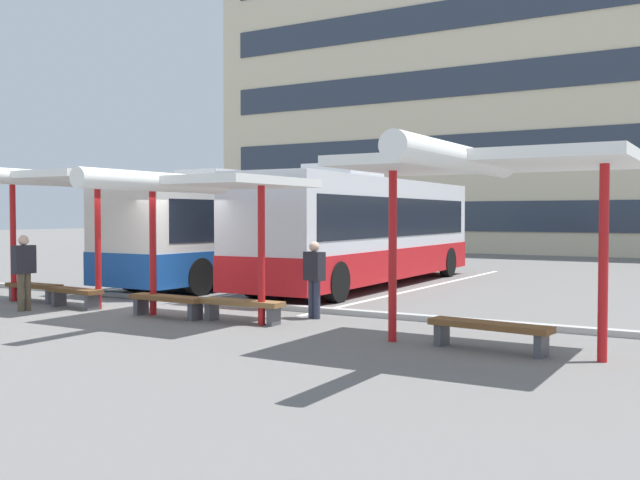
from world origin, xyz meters
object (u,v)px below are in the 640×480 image
Objects in this scene: coach_bus_0 at (246,233)px; waiting_shelter_2 at (195,186)px; waiting_shelter_1 at (44,180)px; bench_5 at (489,329)px; waiting_passenger_3 at (314,275)px; bench_1 at (34,288)px; waiting_shelter_3 at (485,165)px; waiting_passenger_2 at (24,267)px; coach_bus_1 at (365,232)px; bench_3 at (167,301)px; bench_2 at (75,294)px; bench_4 at (242,306)px.

coach_bus_0 is 2.28× the size of waiting_shelter_2.
waiting_shelter_1 is at bearing 178.88° from waiting_shelter_2.
bench_5 is 4.52m from waiting_passenger_3.
bench_5 is at bearing -2.82° from bench_1.
bench_5 is 1.26× the size of waiting_passenger_3.
waiting_shelter_2 is 0.89× the size of waiting_shelter_3.
waiting_shelter_2 is (5.53, -0.48, 2.37)m from bench_1.
waiting_passenger_2 is (-10.31, -0.63, 0.63)m from bench_5.
coach_bus_1 is 8.22m from bench_3.
waiting_shelter_1 reaches higher than waiting_shelter_3.
bench_2 is 0.94× the size of waiting_passenger_2.
bench_1 is 6.03m from waiting_shelter_2.
bench_2 and bench_3 have the same top height.
coach_bus_0 reaches higher than waiting_shelter_1.
coach_bus_0 is 5.74× the size of bench_3.
waiting_passenger_2 is 6.54m from waiting_passenger_3.
waiting_shelter_3 is 5.00m from waiting_passenger_3.
waiting_passenger_3 is at bearing 20.27° from waiting_passenger_2.
waiting_shelter_1 is 2.14m from waiting_passenger_2.
bench_3 is at bearing -93.47° from coach_bus_1.
bench_3 is (2.83, -0.03, 0.01)m from bench_2.
coach_bus_1 reaches higher than bench_4.
waiting_shelter_3 is (6.41, -8.63, 1.27)m from coach_bus_1.
waiting_shelter_2 is at bearing -4.97° from bench_1.
waiting_shelter_2 reaches higher than bench_2.
bench_4 is at bearing 175.41° from bench_5.
coach_bus_1 is 9.40m from bench_1.
bench_4 is 5.12m from bench_5.
waiting_shelter_2 is at bearing 179.17° from bench_5.
waiting_passenger_2 is at bearing -168.65° from bench_4.
waiting_shelter_3 is at bearing -90.00° from bench_5.
coach_bus_0 is 2.45× the size of waiting_shelter_1.
waiting_shelter_1 reaches higher than bench_4.
bench_2 is at bearing 6.18° from waiting_shelter_1.
coach_bus_0 is 8.05m from waiting_passenger_2.
coach_bus_0 is at bearing 135.98° from waiting_passenger_3.
bench_2 and bench_4 have the same top height.
bench_3 is at bearing 170.21° from waiting_shelter_2.
bench_2 is 5.75m from waiting_passenger_3.
bench_3 is at bearing -65.70° from coach_bus_0.
bench_3 is (-0.49, -8.10, -1.27)m from coach_bus_1.
bench_1 is 1.04× the size of waiting_passenger_3.
coach_bus_0 is 0.91× the size of coach_bus_1.
bench_2 is 0.34× the size of waiting_shelter_2.
bench_2 is at bearing 178.38° from bench_5.
bench_1 is 1.82m from bench_2.
waiting_shelter_1 is 2.34× the size of bench_3.
bench_3 is at bearing -4.02° from bench_1.
coach_bus_1 is at bearing 86.53° from bench_3.
coach_bus_0 is 7.07m from bench_1.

